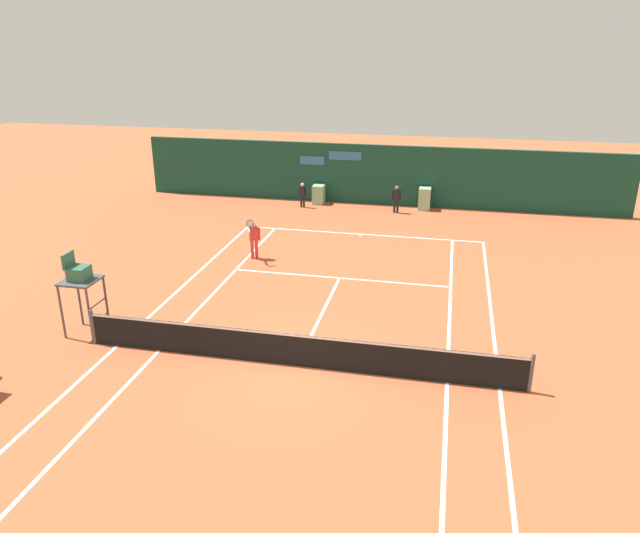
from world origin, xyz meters
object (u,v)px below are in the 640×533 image
at_px(player_on_baseline, 254,237).
at_px(ball_kid_right_post, 396,197).
at_px(ball_kid_centre_post, 302,193).
at_px(umpire_chair, 80,280).
at_px(tennis_ball_mid_court, 445,257).

xyz_separation_m(player_on_baseline, ball_kid_right_post, (4.86, 7.79, -0.12)).
distance_m(ball_kid_right_post, ball_kid_centre_post, 4.80).
relative_size(umpire_chair, tennis_ball_mid_court, 37.01).
relative_size(player_on_baseline, ball_kid_right_post, 1.29).
height_order(umpire_chair, ball_kid_centre_post, umpire_chair).
distance_m(umpire_chair, ball_kid_centre_post, 15.27).
xyz_separation_m(ball_kid_centre_post, tennis_ball_mid_court, (7.34, -6.16, -0.70)).
xyz_separation_m(ball_kid_right_post, tennis_ball_mid_court, (2.54, -6.16, -0.76)).
height_order(umpire_chair, player_on_baseline, umpire_chair).
xyz_separation_m(player_on_baseline, tennis_ball_mid_court, (7.40, 1.63, -0.88)).
height_order(umpire_chair, ball_kid_right_post, umpire_chair).
height_order(umpire_chair, tennis_ball_mid_court, umpire_chair).
relative_size(player_on_baseline, ball_kid_centre_post, 1.39).
bearing_deg(tennis_ball_mid_court, ball_kid_centre_post, 139.97).
distance_m(player_on_baseline, tennis_ball_mid_court, 7.62).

